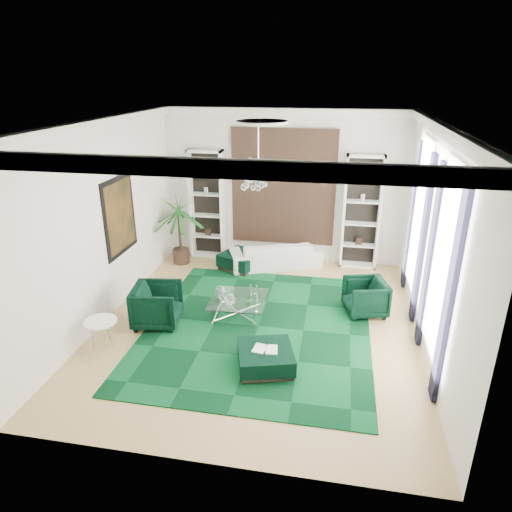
% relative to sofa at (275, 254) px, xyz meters
% --- Properties ---
extents(floor, '(6.00, 7.00, 0.02)m').
position_rel_sofa_xyz_m(floor, '(0.09, -2.90, -0.34)').
color(floor, tan).
rests_on(floor, ground).
extents(ceiling, '(6.00, 7.00, 0.02)m').
position_rel_sofa_xyz_m(ceiling, '(0.09, -2.90, 3.48)').
color(ceiling, white).
rests_on(ceiling, ground).
extents(wall_back, '(6.00, 0.02, 3.80)m').
position_rel_sofa_xyz_m(wall_back, '(0.09, 0.61, 1.57)').
color(wall_back, silver).
rests_on(wall_back, ground).
extents(wall_front, '(6.00, 0.02, 3.80)m').
position_rel_sofa_xyz_m(wall_front, '(0.09, -6.41, 1.57)').
color(wall_front, silver).
rests_on(wall_front, ground).
extents(wall_left, '(0.02, 7.00, 3.80)m').
position_rel_sofa_xyz_m(wall_left, '(-2.92, -2.90, 1.57)').
color(wall_left, silver).
rests_on(wall_left, ground).
extents(wall_right, '(0.02, 7.00, 3.80)m').
position_rel_sofa_xyz_m(wall_right, '(3.10, -2.90, 1.57)').
color(wall_right, silver).
rests_on(wall_right, ground).
extents(crown_molding, '(6.00, 7.00, 0.18)m').
position_rel_sofa_xyz_m(crown_molding, '(0.09, -2.90, 3.37)').
color(crown_molding, white).
rests_on(crown_molding, ceiling).
extents(ceiling_medallion, '(0.90, 0.90, 0.05)m').
position_rel_sofa_xyz_m(ceiling_medallion, '(0.09, -2.60, 3.44)').
color(ceiling_medallion, white).
rests_on(ceiling_medallion, ceiling).
extents(tapestry, '(2.50, 0.06, 2.80)m').
position_rel_sofa_xyz_m(tapestry, '(0.09, 0.56, 1.57)').
color(tapestry, black).
rests_on(tapestry, wall_back).
extents(shelving_left, '(0.90, 0.38, 2.80)m').
position_rel_sofa_xyz_m(shelving_left, '(-1.86, 0.41, 1.07)').
color(shelving_left, white).
rests_on(shelving_left, floor).
extents(shelving_right, '(0.90, 0.38, 2.80)m').
position_rel_sofa_xyz_m(shelving_right, '(2.04, 0.41, 1.07)').
color(shelving_right, white).
rests_on(shelving_right, floor).
extents(painting, '(0.04, 1.30, 1.60)m').
position_rel_sofa_xyz_m(painting, '(-2.88, -2.30, 1.52)').
color(painting, black).
rests_on(painting, wall_left).
extents(window_near, '(0.03, 1.10, 2.90)m').
position_rel_sofa_xyz_m(window_near, '(3.08, -3.80, 1.57)').
color(window_near, white).
rests_on(window_near, wall_right).
extents(curtain_near_a, '(0.07, 0.30, 3.25)m').
position_rel_sofa_xyz_m(curtain_near_a, '(3.05, -4.58, 1.32)').
color(curtain_near_a, black).
rests_on(curtain_near_a, floor).
extents(curtain_near_b, '(0.07, 0.30, 3.25)m').
position_rel_sofa_xyz_m(curtain_near_b, '(3.05, -3.02, 1.32)').
color(curtain_near_b, black).
rests_on(curtain_near_b, floor).
extents(window_far, '(0.03, 1.10, 2.90)m').
position_rel_sofa_xyz_m(window_far, '(3.08, -1.40, 1.57)').
color(window_far, white).
rests_on(window_far, wall_right).
extents(curtain_far_a, '(0.07, 0.30, 3.25)m').
position_rel_sofa_xyz_m(curtain_far_a, '(3.05, -2.18, 1.32)').
color(curtain_far_a, black).
rests_on(curtain_far_a, floor).
extents(curtain_far_b, '(0.07, 0.30, 3.25)m').
position_rel_sofa_xyz_m(curtain_far_b, '(3.05, -0.62, 1.32)').
color(curtain_far_b, black).
rests_on(curtain_far_b, floor).
extents(rug, '(4.20, 5.00, 0.02)m').
position_rel_sofa_xyz_m(rug, '(0.11, -3.02, -0.32)').
color(rug, black).
rests_on(rug, floor).
extents(sofa, '(2.39, 1.64, 0.65)m').
position_rel_sofa_xyz_m(sofa, '(0.00, 0.00, 0.00)').
color(sofa, silver).
rests_on(sofa, floor).
extents(armchair_left, '(1.01, 0.98, 0.81)m').
position_rel_sofa_xyz_m(armchair_left, '(-1.83, -3.24, 0.08)').
color(armchair_left, black).
rests_on(armchair_left, floor).
extents(armchair_right, '(0.97, 0.96, 0.73)m').
position_rel_sofa_xyz_m(armchair_right, '(2.13, -2.09, 0.04)').
color(armchair_right, black).
rests_on(armchair_right, floor).
extents(coffee_table, '(1.14, 1.14, 0.38)m').
position_rel_sofa_xyz_m(coffee_table, '(-0.36, -2.65, -0.14)').
color(coffee_table, white).
rests_on(coffee_table, floor).
extents(ottoman_side, '(1.18, 1.18, 0.40)m').
position_rel_sofa_xyz_m(ottoman_side, '(-0.82, -0.28, -0.13)').
color(ottoman_side, black).
rests_on(ottoman_side, floor).
extents(ottoman_front, '(1.09, 1.09, 0.35)m').
position_rel_sofa_xyz_m(ottoman_front, '(0.46, -4.29, -0.15)').
color(ottoman_front, black).
rests_on(ottoman_front, floor).
extents(book, '(0.41, 0.27, 0.03)m').
position_rel_sofa_xyz_m(book, '(0.46, -4.29, 0.04)').
color(book, white).
rests_on(book, ottoman_front).
extents(side_table, '(0.71, 0.71, 0.54)m').
position_rel_sofa_xyz_m(side_table, '(-2.46, -4.24, -0.05)').
color(side_table, white).
rests_on(side_table, floor).
extents(palm, '(1.75, 1.75, 2.27)m').
position_rel_sofa_xyz_m(palm, '(-2.41, -0.20, 0.81)').
color(palm, '#19551B').
rests_on(palm, floor).
extents(chandelier, '(0.84, 0.84, 0.68)m').
position_rel_sofa_xyz_m(chandelier, '(0.04, -2.67, 2.52)').
color(chandelier, white).
rests_on(chandelier, ceiling).
extents(table_plant, '(0.15, 0.14, 0.22)m').
position_rel_sofa_xyz_m(table_plant, '(-0.09, -2.88, 0.16)').
color(table_plant, '#19551B').
rests_on(table_plant, coffee_table).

